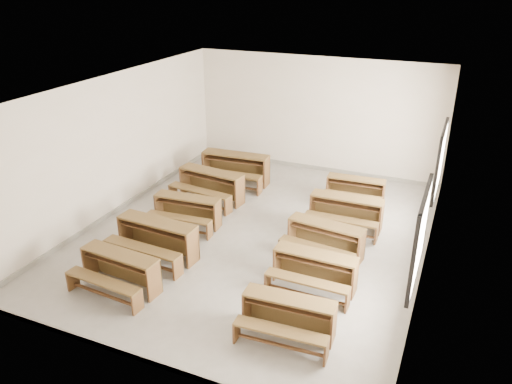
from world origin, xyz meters
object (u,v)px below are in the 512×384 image
at_px(desk_set_2, 187,209).
at_px(desk_set_4, 235,166).
at_px(desk_set_5, 288,314).
at_px(desk_set_8, 346,210).
at_px(desk_set_1, 156,236).
at_px(desk_set_7, 325,237).
at_px(desk_set_6, 314,268).
at_px(desk_set_0, 119,268).
at_px(desk_set_3, 210,183).
at_px(desk_set_9, 355,189).

bearing_deg(desk_set_2, desk_set_4, 87.25).
distance_m(desk_set_5, desk_set_8, 3.89).
height_order(desk_set_1, desk_set_7, desk_set_1).
distance_m(desk_set_5, desk_set_6, 1.40).
relative_size(desk_set_0, desk_set_5, 1.06).
height_order(desk_set_5, desk_set_8, desk_set_8).
bearing_deg(desk_set_1, desk_set_7, 27.12).
bearing_deg(desk_set_7, desk_set_6, -76.57).
height_order(desk_set_3, desk_set_8, desk_set_3).
height_order(desk_set_4, desk_set_9, desk_set_4).
bearing_deg(desk_set_1, desk_set_5, -17.09).
distance_m(desk_set_3, desk_set_8, 3.44).
relative_size(desk_set_1, desk_set_4, 0.93).
bearing_deg(desk_set_2, desk_set_5, -41.96).
height_order(desk_set_2, desk_set_3, desk_set_3).
relative_size(desk_set_2, desk_set_9, 1.08).
height_order(desk_set_7, desk_set_9, desk_set_7).
bearing_deg(desk_set_5, desk_set_6, 87.37).
xyz_separation_m(desk_set_0, desk_set_8, (3.16, 3.89, 0.02)).
bearing_deg(desk_set_1, desk_set_9, 56.35).
distance_m(desk_set_0, desk_set_9, 6.08).
height_order(desk_set_2, desk_set_4, desk_set_4).
bearing_deg(desk_set_3, desk_set_7, -16.52).
bearing_deg(desk_set_3, desk_set_2, -77.23).
xyz_separation_m(desk_set_0, desk_set_4, (-0.20, 5.23, 0.07)).
bearing_deg(desk_set_4, desk_set_0, -91.09).
xyz_separation_m(desk_set_6, desk_set_8, (-0.05, 2.49, 0.02)).
distance_m(desk_set_2, desk_set_8, 3.53).
xyz_separation_m(desk_set_7, desk_set_8, (0.09, 1.34, 0.01)).
relative_size(desk_set_3, desk_set_4, 0.96).
relative_size(desk_set_0, desk_set_1, 0.91).
relative_size(desk_set_1, desk_set_2, 1.12).
bearing_deg(desk_set_8, desk_set_4, 157.56).
xyz_separation_m(desk_set_8, desk_set_9, (-0.10, 1.37, -0.05)).
relative_size(desk_set_1, desk_set_8, 1.08).
bearing_deg(desk_set_4, desk_set_5, -60.19).
bearing_deg(desk_set_8, desk_set_7, -94.38).
height_order(desk_set_2, desk_set_6, desk_set_6).
bearing_deg(desk_set_8, desk_set_3, 177.61).
bearing_deg(desk_set_6, desk_set_0, -155.61).
xyz_separation_m(desk_set_4, desk_set_6, (3.40, -3.84, -0.08)).
xyz_separation_m(desk_set_3, desk_set_5, (3.49, -4.00, -0.06)).
bearing_deg(desk_set_4, desk_set_9, -2.77).
bearing_deg(desk_set_7, desk_set_0, -133.54).
height_order(desk_set_4, desk_set_7, desk_set_4).
distance_m(desk_set_6, desk_set_8, 2.49).
bearing_deg(desk_set_1, desk_set_2, 98.70).
bearing_deg(desk_set_3, desk_set_6, -29.91).
height_order(desk_set_4, desk_set_8, desk_set_4).
bearing_deg(desk_set_0, desk_set_2, 97.47).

